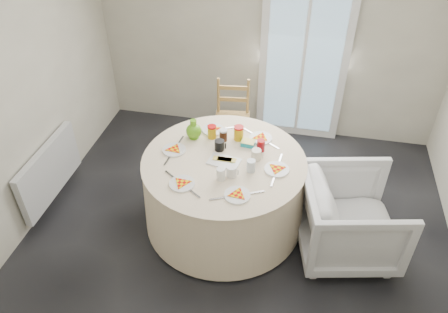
% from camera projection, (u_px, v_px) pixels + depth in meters
% --- Properties ---
extents(floor, '(4.00, 4.00, 0.00)m').
position_uv_depth(floor, '(236.00, 242.00, 4.13)').
color(floor, black).
rests_on(floor, ground).
extents(wall_back, '(4.00, 0.02, 2.60)m').
position_uv_depth(wall_back, '(271.00, 30.00, 4.87)').
color(wall_back, '#BCB5A3').
rests_on(wall_back, floor).
extents(wall_left, '(0.02, 4.00, 2.60)m').
position_uv_depth(wall_left, '(4.00, 101.00, 3.65)').
color(wall_left, '#BCB5A3').
rests_on(wall_left, floor).
extents(glass_door, '(1.00, 0.08, 2.10)m').
position_uv_depth(glass_door, '(304.00, 56.00, 4.92)').
color(glass_door, silver).
rests_on(glass_door, floor).
extents(radiator, '(0.07, 1.00, 0.55)m').
position_uv_depth(radiator, '(50.00, 171.00, 4.36)').
color(radiator, silver).
rests_on(radiator, floor).
extents(table, '(1.52, 1.52, 0.77)m').
position_uv_depth(table, '(224.00, 192.00, 4.13)').
color(table, beige).
rests_on(table, floor).
extents(wooden_chair, '(0.44, 0.42, 0.88)m').
position_uv_depth(wooden_chair, '(232.00, 117.00, 4.97)').
color(wooden_chair, tan).
rests_on(wooden_chair, floor).
extents(armchair, '(0.94, 0.98, 0.86)m').
position_uv_depth(armchair, '(350.00, 218.00, 3.84)').
color(armchair, silver).
rests_on(armchair, floor).
extents(place_settings, '(1.56, 1.56, 0.02)m').
position_uv_depth(place_settings, '(224.00, 159.00, 3.88)').
color(place_settings, white).
rests_on(place_settings, table).
extents(jar_cluster, '(0.61, 0.46, 0.16)m').
position_uv_depth(jar_cluster, '(235.00, 139.00, 4.05)').
color(jar_cluster, brown).
rests_on(jar_cluster, table).
extents(butter_tub, '(0.14, 0.11, 0.05)m').
position_uv_depth(butter_tub, '(248.00, 143.00, 4.05)').
color(butter_tub, teal).
rests_on(butter_tub, table).
extents(green_pitcher, '(0.17, 0.17, 0.19)m').
position_uv_depth(green_pitcher, '(194.00, 128.00, 4.10)').
color(green_pitcher, '#58A518').
rests_on(green_pitcher, table).
extents(cheese_platter, '(0.30, 0.22, 0.04)m').
position_uv_depth(cheese_platter, '(224.00, 161.00, 3.86)').
color(cheese_platter, white).
rests_on(cheese_platter, table).
extents(mugs_glasses, '(0.70, 0.70, 0.12)m').
position_uv_depth(mugs_glasses, '(236.00, 156.00, 3.86)').
color(mugs_glasses, gray).
rests_on(mugs_glasses, table).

